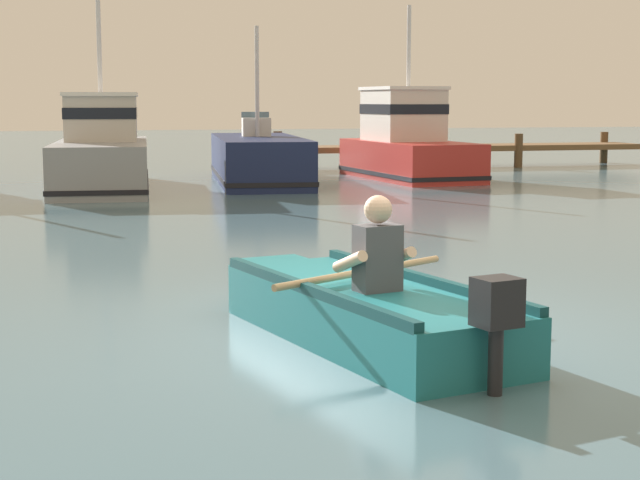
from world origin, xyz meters
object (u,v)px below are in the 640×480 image
Objects in this scene: rowboat_with_person at (363,309)px; moored_boat_red at (407,145)px; moored_boat_navy at (258,160)px; moored_boat_grey at (102,152)px.

moored_boat_red is at bearing 69.53° from rowboat_with_person.
moored_boat_red is (6.00, 16.07, 0.59)m from rowboat_with_person.
moored_boat_grey is at bearing -167.24° from moored_boat_navy.
moored_boat_grey is at bearing -171.49° from moored_boat_red.
rowboat_with_person is 0.58× the size of moored_boat_navy.
moored_boat_grey reaches higher than moored_boat_red.
moored_boat_navy is (2.18, 15.78, 0.27)m from rowboat_with_person.
moored_boat_grey is at bearing 95.55° from rowboat_with_person.
rowboat_with_person is 0.76× the size of moored_boat_red.
moored_boat_navy reaches higher than rowboat_with_person.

